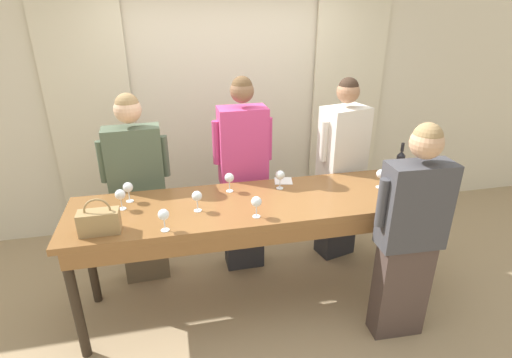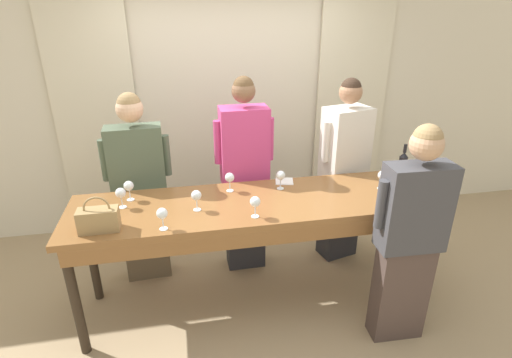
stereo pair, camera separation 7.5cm
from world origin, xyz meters
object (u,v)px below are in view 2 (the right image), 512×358
object	(u,v)px
tasting_bar	(259,213)
guest_pink_top	(245,177)
wine_glass_center_mid	(121,193)
guest_olive_jacket	(140,188)
wine_glass_front_left	(129,186)
wine_glass_center_left	(411,179)
wine_glass_back_right	(255,202)
wine_glass_back_mid	(281,176)
wine_glass_center_right	(196,196)
wine_bottle	(403,165)
handbag	(99,219)
guest_cream_sweater	(343,171)
wine_glass_front_mid	(162,214)
host_pouring	(410,237)
wine_glass_back_left	(230,178)
wine_glass_front_right	(382,176)

from	to	relation	value
tasting_bar	guest_pink_top	bearing A→B (deg)	91.02
wine_glass_center_mid	guest_olive_jacket	distance (m)	0.52
wine_glass_front_left	wine_glass_center_left	world-z (taller)	same
wine_glass_back_right	wine_glass_back_mid	bearing A→B (deg)	55.35
wine_glass_center_right	tasting_bar	bearing A→B (deg)	4.45
tasting_bar	wine_glass_front_left	size ratio (longest dim) A/B	18.07
wine_bottle	wine_glass_center_mid	distance (m)	2.35
handbag	guest_cream_sweater	world-z (taller)	guest_cream_sweater
guest_cream_sweater	wine_glass_center_right	bearing A→B (deg)	-156.04
guest_olive_jacket	guest_pink_top	xyz separation A→B (m)	(0.92, 0.00, 0.03)
wine_glass_back_right	wine_bottle	bearing A→B (deg)	18.60
wine_bottle	wine_glass_back_mid	bearing A→B (deg)	-177.49
wine_glass_front_mid	host_pouring	xyz separation A→B (m)	(1.67, -0.27, -0.21)
wine_glass_center_left	wine_glass_back_left	bearing A→B (deg)	168.18
wine_glass_front_left	wine_glass_front_right	world-z (taller)	same
wine_glass_front_right	guest_olive_jacket	distance (m)	2.04
wine_glass_front_mid	wine_glass_back_left	world-z (taller)	same
guest_olive_jacket	guest_cream_sweater	xyz separation A→B (m)	(1.86, 0.00, 0.01)
wine_glass_front_right	wine_glass_center_right	distance (m)	1.50
wine_glass_back_left	wine_glass_center_right	bearing A→B (deg)	-135.23
wine_glass_back_mid	wine_glass_center_right	bearing A→B (deg)	-160.71
wine_glass_center_right	wine_glass_back_right	size ratio (longest dim) A/B	1.00
wine_glass_back_right	guest_cream_sweater	bearing A→B (deg)	38.71
tasting_bar	guest_pink_top	distance (m)	0.59
tasting_bar	wine_glass_back_left	size ratio (longest dim) A/B	18.07
wine_glass_back_right	host_pouring	size ratio (longest dim) A/B	0.09
handbag	wine_glass_back_mid	xyz separation A→B (m)	(1.35, 0.41, 0.03)
wine_glass_center_left	host_pouring	size ratio (longest dim) A/B	0.09
wine_glass_center_mid	wine_glass_back_right	distance (m)	1.00
wine_glass_front_left	wine_glass_center_right	world-z (taller)	same
wine_glass_back_right	guest_olive_jacket	size ratio (longest dim) A/B	0.09
wine_glass_front_mid	wine_glass_back_right	distance (m)	0.64
wine_glass_front_left	wine_bottle	bearing A→B (deg)	0.62
wine_glass_center_mid	wine_glass_back_right	size ratio (longest dim) A/B	1.00
wine_glass_center_mid	guest_cream_sweater	distance (m)	2.01
tasting_bar	host_pouring	distance (m)	1.11
wine_glass_front_right	host_pouring	size ratio (longest dim) A/B	0.09
handbag	guest_olive_jacket	bearing A→B (deg)	76.24
wine_glass_front_right	wine_glass_back_left	distance (m)	1.24
guest_olive_jacket	guest_cream_sweater	size ratio (longest dim) A/B	0.97
handbag	wine_glass_center_right	size ratio (longest dim) A/B	1.66
wine_glass_front_right	wine_glass_center_mid	size ratio (longest dim) A/B	1.00
wine_glass_back_right	host_pouring	bearing A→B (deg)	-17.10
tasting_bar	wine_glass_center_right	xyz separation A→B (m)	(-0.47, -0.04, 0.21)
wine_glass_front_mid	wine_glass_back_right	world-z (taller)	same
wine_glass_front_left	wine_glass_back_left	bearing A→B (deg)	0.91
wine_glass_center_mid	host_pouring	size ratio (longest dim) A/B	0.09
wine_glass_front_right	wine_glass_center_left	xyz separation A→B (m)	(0.19, -0.10, 0.00)
wine_glass_front_mid	wine_glass_center_right	size ratio (longest dim) A/B	1.00
wine_glass_center_right	wine_glass_back_right	bearing A→B (deg)	-24.21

